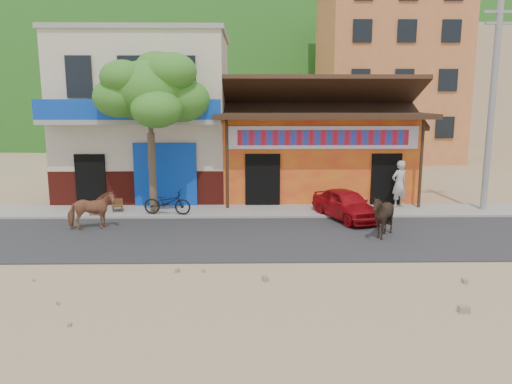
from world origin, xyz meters
The scene contains 17 objects.
ground centered at (0.00, 0.00, 0.00)m, with size 120.00×120.00×0.00m, color #9E825B.
road centered at (0.00, 2.50, 0.02)m, with size 60.00×5.00×0.04m, color #28282B.
sidewalk centered at (0.00, 6.00, 0.06)m, with size 60.00×2.00×0.12m, color gray.
dance_club centered at (2.00, 10.00, 1.80)m, with size 8.00×6.00×3.60m, color orange.
cafe_building centered at (-5.50, 10.00, 3.50)m, with size 7.00×6.00×7.00m, color beige.
apartment_front centered at (9.00, 24.00, 6.00)m, with size 9.00×9.00×12.00m, color #CC723F.
apartment_rear centered at (18.00, 30.00, 5.00)m, with size 8.00×8.00×10.00m, color tan.
hillside centered at (0.00, 70.00, 12.00)m, with size 100.00×40.00×24.00m, color #194C14.
tree centered at (-4.60, 5.80, 3.12)m, with size 3.00×3.00×6.00m, color #2D721E, non-canonical shape.
utility_pole centered at (8.20, 6.00, 4.12)m, with size 0.24×0.24×8.00m, color gray.
cow_tan centered at (-6.26, 3.53, 0.69)m, with size 0.70×1.53×1.29m, color #995B3D.
cow_dark centered at (3.25, 2.35, 0.74)m, with size 1.13×1.27×1.40m, color black.
red_car centered at (2.58, 4.80, 0.59)m, with size 1.30×3.24×1.10m, color #A20B12.
scooter centered at (-4.00, 5.32, 0.58)m, with size 0.61×1.76×0.92m, color black.
pedestrian centered at (4.98, 6.43, 1.05)m, with size 0.68×0.45×1.87m, color #BABABA.
cafe_chair_left centered at (-6.00, 5.85, 0.56)m, with size 0.41×0.41×0.87m, color #482818, non-canonical shape.
cafe_chair_right centered at (-6.63, 5.30, 0.59)m, with size 0.44×0.44×0.94m, color #52321B, non-canonical shape.
Camera 1 is at (-1.01, -12.87, 4.42)m, focal length 35.00 mm.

